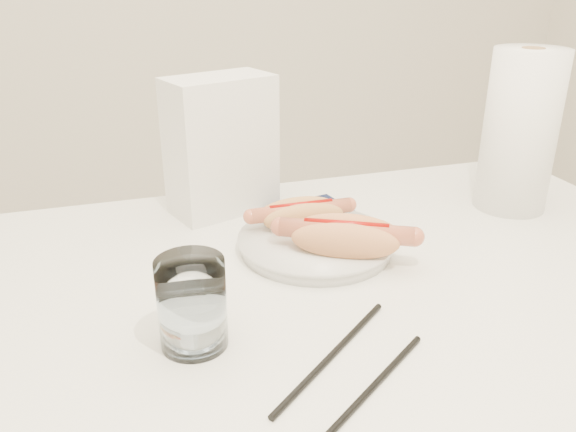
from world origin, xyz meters
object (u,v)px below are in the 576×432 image
object	(u,v)px
table	(322,328)
water_glass	(192,303)
plate	(316,244)
napkin_box	(221,146)
hotdog_left	(301,215)
hotdog_right	(346,237)
paper_towel_roll	(520,131)

from	to	relation	value
table	water_glass	world-z (taller)	water_glass
plate	napkin_box	xyz separation A→B (m)	(-0.10, 0.19, 0.11)
table	napkin_box	world-z (taller)	napkin_box
table	hotdog_left	bearing A→B (deg)	81.87
table	napkin_box	xyz separation A→B (m)	(-0.07, 0.31, 0.17)
plate	napkin_box	distance (m)	0.24
napkin_box	water_glass	bearing A→B (deg)	-125.03
table	hotdog_right	size ratio (longest dim) A/B	6.69
napkin_box	paper_towel_roll	xyz separation A→B (m)	(0.48, -0.14, 0.02)
hotdog_right	water_glass	world-z (taller)	water_glass
hotdog_left	water_glass	bearing A→B (deg)	-131.23
hotdog_left	water_glass	world-z (taller)	water_glass
table	water_glass	bearing A→B (deg)	-159.52
hotdog_left	paper_towel_roll	size ratio (longest dim) A/B	0.59
hotdog_left	hotdog_right	xyz separation A→B (m)	(0.03, -0.10, 0.00)
table	plate	world-z (taller)	plate
hotdog_right	table	bearing A→B (deg)	-105.81
plate	napkin_box	world-z (taller)	napkin_box
table	napkin_box	bearing A→B (deg)	102.71
hotdog_right	napkin_box	distance (m)	0.29
table	paper_towel_roll	world-z (taller)	paper_towel_roll
water_glass	plate	bearing A→B (deg)	40.44
plate	water_glass	size ratio (longest dim) A/B	2.13
plate	hotdog_left	bearing A→B (deg)	99.53
plate	hotdog_left	distance (m)	0.06
table	plate	bearing A→B (deg)	74.72
hotdog_left	hotdog_right	bearing A→B (deg)	-71.61
plate	napkin_box	bearing A→B (deg)	117.10
hotdog_right	paper_towel_roll	world-z (taller)	paper_towel_roll
plate	paper_towel_roll	world-z (taller)	paper_towel_roll
water_glass	napkin_box	xyz separation A→B (m)	(0.11, 0.37, 0.06)
hotdog_right	plate	bearing A→B (deg)	142.05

